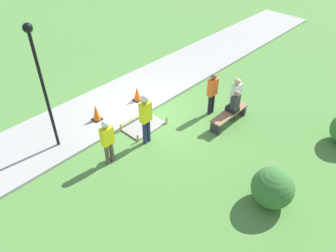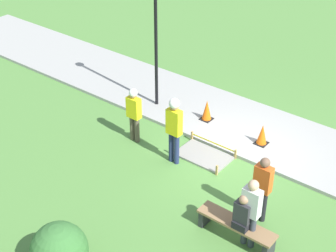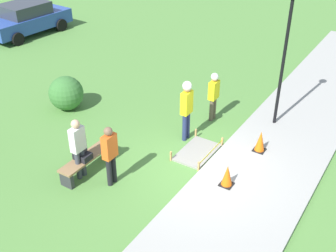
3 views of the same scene
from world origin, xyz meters
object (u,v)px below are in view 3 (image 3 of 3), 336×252
at_px(lamppost_near, 286,42).
at_px(worker_supervisor, 214,93).
at_px(traffic_cone_far_patch, 260,141).
at_px(traffic_cone_near_patch, 227,176).
at_px(bystander_in_orange_shirt, 110,152).
at_px(person_seated_on_bench, 80,148).
at_px(worker_assistant, 187,105).
at_px(parked_car_blue, 26,18).
at_px(bystander_in_gray_shirt, 78,145).
at_px(park_bench, 88,160).

bearing_deg(lamppost_near, worker_supervisor, 111.43).
bearing_deg(lamppost_near, traffic_cone_far_patch, -173.56).
xyz_separation_m(traffic_cone_near_patch, bystander_in_orange_shirt, (-1.44, 2.64, 0.58)).
xyz_separation_m(person_seated_on_bench, worker_assistant, (3.01, -1.49, 0.36)).
height_order(traffic_cone_near_patch, parked_car_blue, parked_car_blue).
bearing_deg(worker_supervisor, lamppost_near, -68.57).
distance_m(bystander_in_gray_shirt, lamppost_near, 6.65).
bearing_deg(person_seated_on_bench, bystander_in_orange_shirt, -84.66).
height_order(person_seated_on_bench, bystander_in_gray_shirt, bystander_in_gray_shirt).
xyz_separation_m(traffic_cone_near_patch, traffic_cone_far_patch, (1.95, -0.12, 0.02)).
bearing_deg(traffic_cone_far_patch, traffic_cone_near_patch, 176.59).
distance_m(park_bench, worker_assistant, 3.30).
relative_size(traffic_cone_near_patch, person_seated_on_bench, 0.68).
bearing_deg(worker_assistant, traffic_cone_far_patch, -77.97).
bearing_deg(worker_assistant, person_seated_on_bench, 153.64).
distance_m(worker_assistant, lamppost_near, 3.44).
distance_m(traffic_cone_far_patch, lamppost_near, 3.01).
bearing_deg(worker_assistant, traffic_cone_near_patch, -125.23).
height_order(person_seated_on_bench, worker_assistant, worker_assistant).
xyz_separation_m(traffic_cone_far_patch, lamppost_near, (1.78, 0.20, 2.42)).
height_order(person_seated_on_bench, parked_car_blue, parked_car_blue).
bearing_deg(parked_car_blue, person_seated_on_bench, -120.93).
relative_size(traffic_cone_near_patch, worker_assistant, 0.31).
bearing_deg(bystander_in_gray_shirt, bystander_in_orange_shirt, -75.89).
xyz_separation_m(traffic_cone_far_patch, person_seated_on_bench, (-3.48, 3.71, 0.42)).
height_order(worker_assistant, lamppost_near, lamppost_near).
xyz_separation_m(traffic_cone_near_patch, bystander_in_gray_shirt, (-1.66, 3.52, 0.61)).
relative_size(person_seated_on_bench, lamppost_near, 0.21).
distance_m(traffic_cone_near_patch, bystander_in_gray_shirt, 3.94).
bearing_deg(person_seated_on_bench, park_bench, -17.39).
distance_m(bystander_in_gray_shirt, parked_car_blue, 12.71).
relative_size(person_seated_on_bench, worker_supervisor, 0.53).
bearing_deg(traffic_cone_near_patch, traffic_cone_far_patch, -3.41).
bearing_deg(lamppost_near, bystander_in_gray_shirt, 147.52).
relative_size(traffic_cone_far_patch, person_seated_on_bench, 0.72).
height_order(park_bench, lamppost_near, lamppost_near).
bearing_deg(lamppost_near, bystander_in_orange_shirt, 153.71).
bearing_deg(traffic_cone_near_patch, bystander_in_gray_shirt, 115.27).
distance_m(traffic_cone_far_patch, bystander_in_orange_shirt, 4.41).
height_order(worker_assistant, bystander_in_orange_shirt, worker_assistant).
height_order(worker_supervisor, worker_assistant, worker_assistant).
distance_m(traffic_cone_near_patch, lamppost_near, 4.46).
height_order(worker_supervisor, bystander_in_orange_shirt, bystander_in_orange_shirt).
relative_size(worker_supervisor, parked_car_blue, 0.37).
relative_size(person_seated_on_bench, bystander_in_gray_shirt, 0.50).
xyz_separation_m(bystander_in_orange_shirt, parked_car_blue, (7.12, 11.25, -0.18)).
relative_size(worker_supervisor, worker_assistant, 0.86).
height_order(traffic_cone_far_patch, bystander_in_gray_shirt, bystander_in_gray_shirt).
xyz_separation_m(park_bench, worker_supervisor, (4.37, -1.57, 0.63)).
distance_m(traffic_cone_near_patch, person_seated_on_bench, 3.93).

